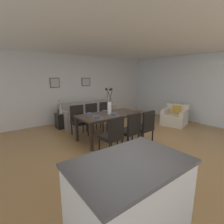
{
  "coord_description": "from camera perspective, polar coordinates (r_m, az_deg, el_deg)",
  "views": [
    {
      "loc": [
        -2.89,
        -3.1,
        1.81
      ],
      "look_at": [
        -0.03,
        0.67,
        0.78
      ],
      "focal_mm": 26.89,
      "sensor_mm": 36.0,
      "label": 1
    }
  ],
  "objects": [
    {
      "name": "bowl_near_left",
      "position": [
        4.3,
        -5.05,
        -1.64
      ],
      "size": [
        0.17,
        0.17,
        0.07
      ],
      "color": "#475166",
      "rests_on": "dining_table"
    },
    {
      "name": "framed_picture_left",
      "position": [
        6.63,
        -18.89,
        9.38
      ],
      "size": [
        0.35,
        0.03,
        0.36
      ],
      "color": "#473828"
    },
    {
      "name": "armchair",
      "position": [
        6.72,
        20.53,
        -1.65
      ],
      "size": [
        0.98,
        0.98,
        0.75
      ],
      "color": "beige",
      "rests_on": "ground"
    },
    {
      "name": "dining_chair_near_left",
      "position": [
        3.84,
        0.31,
        -7.52
      ],
      "size": [
        0.47,
        0.47,
        0.92
      ],
      "color": "black",
      "rests_on": "ground"
    },
    {
      "name": "bowl_near_right",
      "position": [
        4.65,
        -7.78,
        -0.65
      ],
      "size": [
        0.17,
        0.17,
        0.07
      ],
      "color": "#475166",
      "rests_on": "dining_table"
    },
    {
      "name": "back_wall_panel",
      "position": [
        6.99,
        -12.74,
        7.78
      ],
      "size": [
        9.0,
        0.1,
        2.6
      ],
      "primitive_type": "cube",
      "color": "silver",
      "rests_on": "ground"
    },
    {
      "name": "placemat_far_left",
      "position": [
        4.61,
        0.64,
        -1.12
      ],
      "size": [
        0.32,
        0.32,
        0.01
      ],
      "primitive_type": "cylinder",
      "color": "#4C4742",
      "rests_on": "dining_table"
    },
    {
      "name": "ceiling_panel",
      "position": [
        4.61,
        2.59,
        22.61
      ],
      "size": [
        9.0,
        7.2,
        0.08
      ],
      "primitive_type": "cube",
      "color": "white"
    },
    {
      "name": "placemat_near_left",
      "position": [
        4.31,
        -5.04,
        -2.12
      ],
      "size": [
        0.32,
        0.32,
        0.01
      ],
      "primitive_type": "cylinder",
      "color": "#4C4742",
      "rests_on": "dining_table"
    },
    {
      "name": "ground_plane",
      "position": [
        4.61,
        5.51,
        -10.93
      ],
      "size": [
        9.0,
        9.0,
        0.0
      ],
      "primitive_type": "plane",
      "color": "olive"
    },
    {
      "name": "dining_table",
      "position": [
        4.79,
        -0.88,
        -1.59
      ],
      "size": [
        1.8,
        0.92,
        0.74
      ],
      "color": "#33261E",
      "rests_on": "ground"
    },
    {
      "name": "centerpiece_vase",
      "position": [
        4.72,
        -0.9,
        2.66
      ],
      "size": [
        0.21,
        0.23,
        0.73
      ],
      "color": "white",
      "rests_on": "dining_table"
    },
    {
      "name": "dining_chair_mid_right",
      "position": [
        5.78,
        -1.72,
        -0.73
      ],
      "size": [
        0.44,
        0.44,
        0.92
      ],
      "color": "black",
      "rests_on": "ground"
    },
    {
      "name": "placemat_near_right",
      "position": [
        4.66,
        -7.77,
        -1.09
      ],
      "size": [
        0.32,
        0.32,
        0.01
      ],
      "primitive_type": "cylinder",
      "color": "#4C4742",
      "rests_on": "dining_table"
    },
    {
      "name": "sofa",
      "position": [
        6.61,
        -8.25,
        -1.27
      ],
      "size": [
        2.09,
        0.84,
        0.8
      ],
      "color": "gray",
      "rests_on": "ground"
    },
    {
      "name": "dining_chair_far_right",
      "position": [
        5.49,
        -6.35,
        -1.5
      ],
      "size": [
        0.46,
        0.46,
        0.92
      ],
      "color": "black",
      "rests_on": "ground"
    },
    {
      "name": "kitchen_island",
      "position": [
        2.12,
        5.97,
        -27.34
      ],
      "size": [
        1.29,
        0.87,
        0.92
      ],
      "color": "silver",
      "rests_on": "ground"
    },
    {
      "name": "dining_chair_far_left",
      "position": [
        4.23,
        6.28,
        -5.7
      ],
      "size": [
        0.47,
        0.47,
        0.92
      ],
      "color": "black",
      "rests_on": "ground"
    },
    {
      "name": "framed_picture_center",
      "position": [
        7.14,
        -8.84,
        10.04
      ],
      "size": [
        0.39,
        0.03,
        0.33
      ],
      "color": "#473828"
    },
    {
      "name": "dining_chair_near_right",
      "position": [
        5.25,
        -11.33,
        -2.31
      ],
      "size": [
        0.47,
        0.47,
        0.92
      ],
      "color": "black",
      "rests_on": "ground"
    },
    {
      "name": "side_table",
      "position": [
        6.16,
        -16.79,
        -2.84
      ],
      "size": [
        0.36,
        0.36,
        0.52
      ],
      "primitive_type": "cube",
      "color": "black",
      "rests_on": "ground"
    },
    {
      "name": "bowl_far_right",
      "position": [
        4.93,
        -2.31,
        0.19
      ],
      "size": [
        0.17,
        0.17,
        0.07
      ],
      "color": "#475166",
      "rests_on": "dining_table"
    },
    {
      "name": "dining_chair_mid_left",
      "position": [
        4.54,
        11.19,
        -4.6
      ],
      "size": [
        0.45,
        0.45,
        0.92
      ],
      "color": "black",
      "rests_on": "ground"
    },
    {
      "name": "table_lamp",
      "position": [
        6.04,
        -17.16,
        2.97
      ],
      "size": [
        0.22,
        0.22,
        0.51
      ],
      "color": "beige",
      "rests_on": "side_table"
    },
    {
      "name": "bowl_far_left",
      "position": [
        4.6,
        0.64,
        -0.67
      ],
      "size": [
        0.17,
        0.17,
        0.07
      ],
      "color": "#475166",
      "rests_on": "dining_table"
    },
    {
      "name": "side_window_wall",
      "position": [
        7.44,
        24.86,
        7.2
      ],
      "size": [
        0.1,
        6.3,
        2.6
      ],
      "primitive_type": "cube",
      "color": "white",
      "rests_on": "ground"
    },
    {
      "name": "placemat_far_right",
      "position": [
        4.94,
        -2.31,
        -0.23
      ],
      "size": [
        0.32,
        0.32,
        0.01
      ],
      "primitive_type": "cylinder",
      "color": "#4C4742",
      "rests_on": "dining_table"
    }
  ]
}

